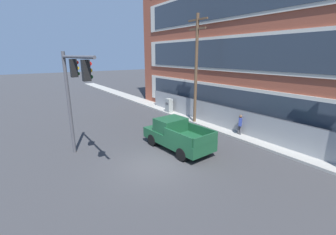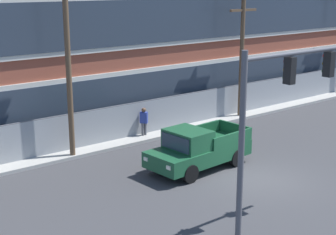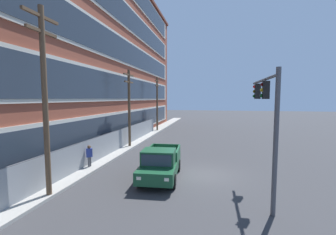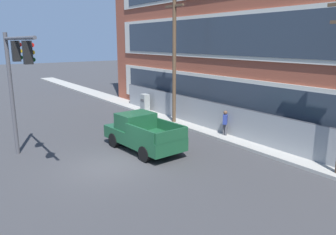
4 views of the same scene
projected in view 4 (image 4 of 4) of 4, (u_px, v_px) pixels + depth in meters
ground_plane at (108, 167)px, 15.45m from camera, size 160.00×160.00×0.00m
sidewalk_building_side at (231, 137)px, 20.04m from camera, size 80.00×1.90×0.16m
chain_link_fence at (265, 131)px, 17.98m from camera, size 30.73×0.06×1.98m
traffic_signal_mast at (16, 72)px, 15.03m from camera, size 5.75×0.43×6.23m
pickup_truck_dark_green at (142, 133)px, 17.75m from camera, size 5.15×2.42×1.95m
utility_pole_near_corner at (174, 52)px, 22.46m from camera, size 2.24×0.26×9.30m
electrical_cabinet at (145, 104)px, 26.91m from camera, size 0.70×0.54×1.58m
pedestrian_near_cabinet at (225, 122)px, 20.02m from camera, size 0.43×0.46×1.69m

